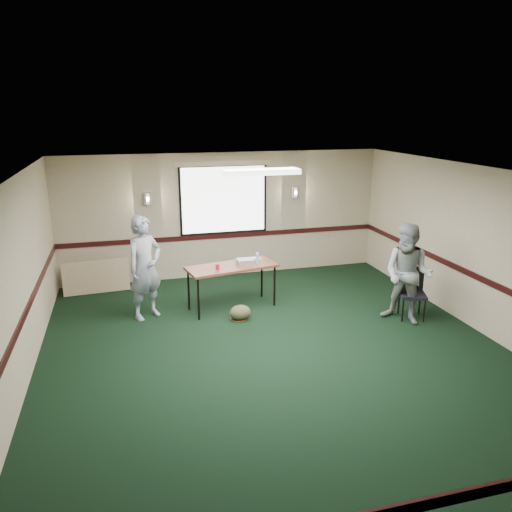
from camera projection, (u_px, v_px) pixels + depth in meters
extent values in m
plane|color=black|center=(278.00, 356.00, 7.50)|extent=(8.00, 8.00, 0.00)
plane|color=tan|center=(224.00, 215.00, 10.82)|extent=(7.00, 0.00, 7.00)
plane|color=tan|center=(457.00, 446.00, 3.41)|extent=(7.00, 0.00, 7.00)
plane|color=tan|center=(14.00, 293.00, 6.24)|extent=(0.00, 8.00, 8.00)
plane|color=tan|center=(488.00, 253.00, 7.99)|extent=(0.00, 8.00, 8.00)
plane|color=white|center=(281.00, 176.00, 6.74)|extent=(8.00, 8.00, 0.00)
cube|color=black|center=(224.00, 236.00, 10.94)|extent=(7.00, 0.03, 0.10)
cube|color=black|center=(449.00, 499.00, 3.56)|extent=(7.00, 0.03, 0.10)
cube|color=black|center=(20.00, 326.00, 6.37)|extent=(0.03, 8.00, 0.10)
cube|color=black|center=(483.00, 280.00, 8.12)|extent=(0.03, 8.00, 0.10)
cube|color=black|center=(224.00, 200.00, 10.70)|extent=(1.90, 0.01, 1.50)
cube|color=white|center=(224.00, 200.00, 10.69)|extent=(1.80, 0.02, 1.40)
cube|color=beige|center=(223.00, 163.00, 10.48)|extent=(2.05, 0.08, 0.10)
cylinder|color=silver|center=(147.00, 199.00, 10.24)|extent=(0.16, 0.16, 0.25)
cylinder|color=silver|center=(295.00, 192.00, 11.04)|extent=(0.16, 0.16, 0.25)
cube|color=white|center=(261.00, 172.00, 7.68)|extent=(1.20, 0.32, 0.08)
cube|color=#4E2316|center=(232.00, 267.00, 9.11)|extent=(1.74, 0.97, 0.04)
cylinder|color=black|center=(198.00, 299.00, 8.68)|extent=(0.04, 0.04, 0.78)
cylinder|color=black|center=(275.00, 286.00, 9.33)|extent=(0.04, 0.04, 0.78)
cylinder|color=black|center=(189.00, 290.00, 9.13)|extent=(0.04, 0.04, 0.78)
cylinder|color=black|center=(262.00, 278.00, 9.78)|extent=(0.04, 0.04, 0.78)
cube|color=gray|center=(245.00, 262.00, 9.20)|extent=(0.28, 0.24, 0.09)
cube|color=silver|center=(255.00, 259.00, 9.45)|extent=(0.20, 0.17, 0.04)
cylinder|color=red|center=(218.00, 267.00, 8.86)|extent=(0.07, 0.07, 0.11)
cylinder|color=#7FAACF|center=(257.00, 258.00, 9.20)|extent=(0.06, 0.06, 0.20)
ellipsoid|color=#3F3924|center=(240.00, 313.00, 8.76)|extent=(0.42, 0.35, 0.27)
torus|color=#BD4717|center=(239.00, 318.00, 8.84)|extent=(0.38, 0.38, 0.02)
cube|color=tan|center=(96.00, 277.00, 10.02)|extent=(1.30, 0.30, 0.66)
cube|color=black|center=(412.00, 295.00, 8.76)|extent=(0.56, 0.56, 0.06)
cube|color=black|center=(411.00, 278.00, 8.90)|extent=(0.42, 0.20, 0.43)
cylinder|color=black|center=(403.00, 311.00, 8.67)|extent=(0.03, 0.03, 0.41)
cylinder|color=black|center=(424.00, 311.00, 8.64)|extent=(0.03, 0.03, 0.41)
cylinder|color=black|center=(399.00, 303.00, 9.02)|extent=(0.03, 0.03, 0.41)
cylinder|color=black|center=(420.00, 303.00, 8.99)|extent=(0.03, 0.03, 0.41)
imported|color=#425593|center=(145.00, 268.00, 8.66)|extent=(0.80, 0.74, 1.84)
imported|color=#7D9FC2|center=(408.00, 274.00, 8.48)|extent=(1.05, 1.07, 1.74)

